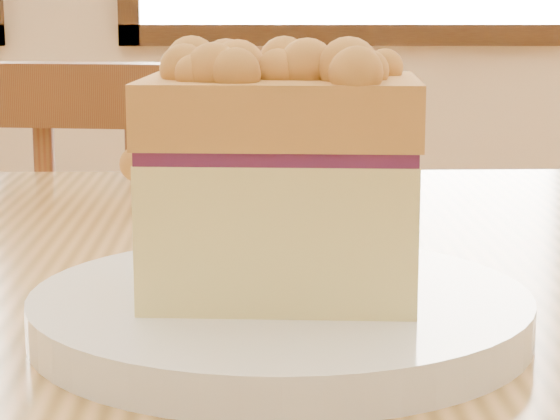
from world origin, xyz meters
name	(u,v)px	position (x,y,z in m)	size (l,w,h in m)	color
plate	(280,313)	(0.01, 0.25, 0.76)	(0.22, 0.22, 0.02)	white
cake_slice	(278,167)	(0.01, 0.25, 0.82)	(0.13, 0.09, 0.11)	#FFEC90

